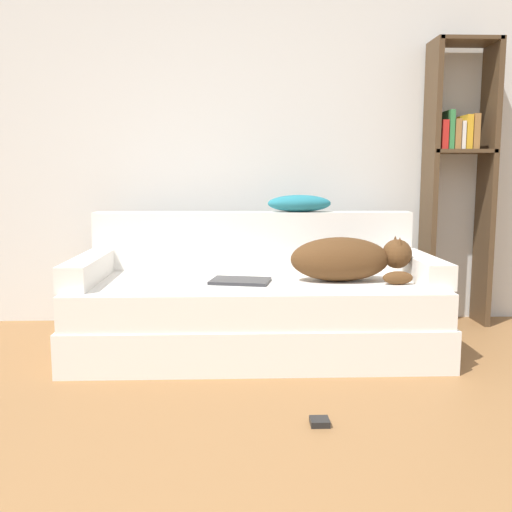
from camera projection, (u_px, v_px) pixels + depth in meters
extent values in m
cube|color=silver|center=(217.00, 125.00, 3.88)|extent=(7.15, 0.06, 2.70)
cube|color=silver|center=(255.00, 331.00, 3.30)|extent=(2.04, 0.95, 0.23)
cube|color=silver|center=(255.00, 296.00, 3.26)|extent=(2.00, 0.91, 0.19)
cube|color=silver|center=(253.00, 240.00, 3.63)|extent=(2.00, 0.15, 0.36)
cube|color=silver|center=(88.00, 269.00, 3.21)|extent=(0.15, 0.76, 0.13)
cube|color=silver|center=(420.00, 267.00, 3.27)|extent=(0.15, 0.76, 0.13)
ellipsoid|color=#513319|center=(340.00, 259.00, 3.19)|extent=(0.55, 0.26, 0.25)
sphere|color=#513319|center=(397.00, 254.00, 3.20)|extent=(0.17, 0.17, 0.17)
cone|color=#513319|center=(400.00, 244.00, 3.15)|extent=(0.06, 0.06, 0.07)
cone|color=#513319|center=(395.00, 242.00, 3.24)|extent=(0.06, 0.06, 0.07)
ellipsoid|color=#513319|center=(398.00, 278.00, 3.10)|extent=(0.17, 0.07, 0.07)
cube|color=#2D2D30|center=(240.00, 281.00, 3.17)|extent=(0.36, 0.28, 0.02)
ellipsoid|color=teal|center=(299.00, 203.00, 3.60)|extent=(0.40, 0.17, 0.11)
cube|color=#4C3823|center=(429.00, 186.00, 3.81)|extent=(0.04, 0.26, 1.88)
cube|color=#4C3823|center=(487.00, 186.00, 3.82)|extent=(0.04, 0.26, 1.88)
cube|color=#4C3823|center=(465.00, 42.00, 3.69)|extent=(0.41, 0.26, 0.02)
cube|color=#4C3823|center=(460.00, 152.00, 3.78)|extent=(0.41, 0.26, 0.02)
cube|color=red|center=(440.00, 135.00, 3.75)|extent=(0.04, 0.20, 0.19)
cube|color=#337F42|center=(447.00, 130.00, 3.75)|extent=(0.03, 0.20, 0.25)
cube|color=olive|center=(453.00, 135.00, 3.75)|extent=(0.04, 0.20, 0.19)
cube|color=silver|center=(458.00, 136.00, 3.75)|extent=(0.02, 0.20, 0.18)
cube|color=gold|center=(464.00, 133.00, 3.75)|extent=(0.04, 0.20, 0.22)
cube|color=olive|center=(471.00, 132.00, 3.75)|extent=(0.04, 0.20, 0.23)
cube|color=black|center=(320.00, 422.00, 2.31)|extent=(0.08, 0.08, 0.03)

